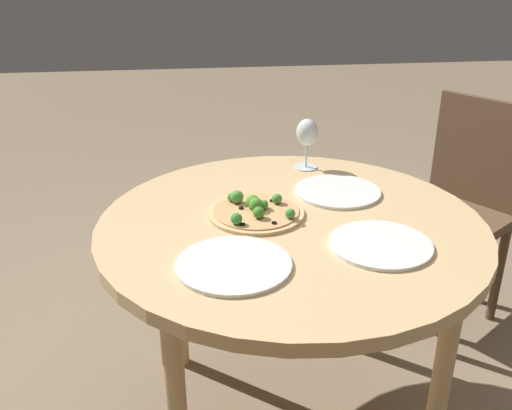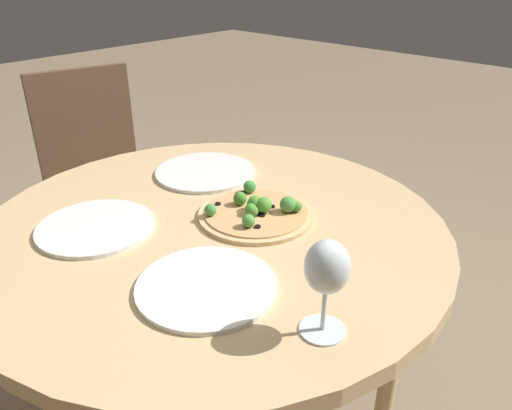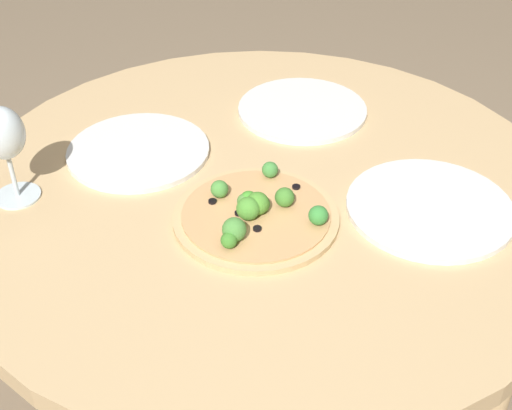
{
  "view_description": "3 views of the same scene",
  "coord_description": "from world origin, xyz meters",
  "views": [
    {
      "loc": [
        -1.39,
        0.28,
        1.42
      ],
      "look_at": [
        0.05,
        0.09,
        0.76
      ],
      "focal_mm": 40.0,
      "sensor_mm": 36.0,
      "label": 1
    },
    {
      "loc": [
        0.75,
        -0.67,
        1.29
      ],
      "look_at": [
        0.05,
        0.09,
        0.76
      ],
      "focal_mm": 35.0,
      "sensor_mm": 36.0,
      "label": 2
    },
    {
      "loc": [
        0.41,
        0.93,
        1.45
      ],
      "look_at": [
        0.05,
        0.09,
        0.76
      ],
      "focal_mm": 50.0,
      "sensor_mm": 36.0,
      "label": 3
    }
  ],
  "objects": [
    {
      "name": "dining_table",
      "position": [
        0.0,
        0.0,
        0.66
      ],
      "size": [
        1.07,
        1.07,
        0.73
      ],
      "color": "tan",
      "rests_on": "ground_plane"
    },
    {
      "name": "pizza",
      "position": [
        0.05,
        0.09,
        0.74
      ],
      "size": [
        0.27,
        0.27,
        0.05
      ],
      "color": "tan",
      "rests_on": "dining_table"
    },
    {
      "name": "wine_glass",
      "position": [
        0.4,
        -0.13,
        0.85
      ],
      "size": [
        0.08,
        0.08,
        0.17
      ],
      "color": "silver",
      "rests_on": "dining_table"
    },
    {
      "name": "plate_near",
      "position": [
        -0.23,
        0.18,
        0.74
      ],
      "size": [
        0.28,
        0.28,
        0.01
      ],
      "color": "silver",
      "rests_on": "dining_table"
    },
    {
      "name": "plate_far",
      "position": [
        0.17,
        -0.18,
        0.74
      ],
      "size": [
        0.26,
        0.26,
        0.01
      ],
      "color": "silver",
      "rests_on": "dining_table"
    },
    {
      "name": "plate_side",
      "position": [
        -0.17,
        -0.2,
        0.74
      ],
      "size": [
        0.26,
        0.26,
        0.01
      ],
      "color": "silver",
      "rests_on": "dining_table"
    }
  ]
}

